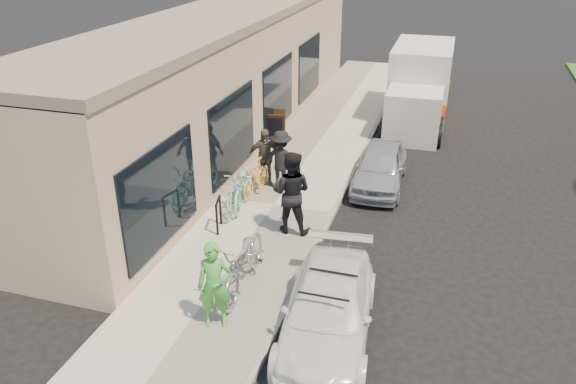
# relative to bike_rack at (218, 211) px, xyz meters

# --- Properties ---
(ground) EXTENTS (120.00, 120.00, 0.00)m
(ground) POSITION_rel_bike_rack_xyz_m (2.83, -1.39, -0.63)
(ground) COLOR black
(ground) RESTS_ON ground
(sidewalk) EXTENTS (3.00, 34.00, 0.15)m
(sidewalk) POSITION_rel_bike_rack_xyz_m (0.83, 1.61, -0.55)
(sidewalk) COLOR #AAA599
(sidewalk) RESTS_ON ground
(curb) EXTENTS (0.12, 34.00, 0.13)m
(curb) POSITION_rel_bike_rack_xyz_m (2.38, 1.61, -0.56)
(curb) COLOR gray
(curb) RESTS_ON ground
(storefront) EXTENTS (3.60, 20.00, 4.22)m
(storefront) POSITION_rel_bike_rack_xyz_m (-2.41, 6.60, 1.49)
(storefront) COLOR tan
(storefront) RESTS_ON ground
(bike_rack) EXTENTS (0.18, 0.55, 0.79)m
(bike_rack) POSITION_rel_bike_rack_xyz_m (0.00, 0.00, 0.00)
(bike_rack) COLOR black
(bike_rack) RESTS_ON sidewalk
(sandwich_board) EXTENTS (0.81, 0.82, 1.11)m
(sandwich_board) POSITION_rel_bike_rack_xyz_m (-0.50, 5.74, 0.09)
(sandwich_board) COLOR black
(sandwich_board) RESTS_ON sidewalk
(sedan_white) EXTENTS (1.95, 3.99, 1.16)m
(sedan_white) POSITION_rel_bike_rack_xyz_m (3.30, -2.77, -0.07)
(sedan_white) COLOR silver
(sedan_white) RESTS_ON ground
(sedan_silver) EXTENTS (1.45, 3.40, 1.15)m
(sedan_silver) POSITION_rel_bike_rack_xyz_m (3.22, 3.90, -0.06)
(sedan_silver) COLOR #A9A8AE
(sedan_silver) RESTS_ON ground
(moving_truck) EXTENTS (2.14, 5.55, 2.72)m
(moving_truck) POSITION_rel_bike_rack_xyz_m (3.69, 10.12, 0.58)
(moving_truck) COLOR beige
(moving_truck) RESTS_ON ground
(tandem_bike) EXTENTS (0.91, 2.32, 1.20)m
(tandem_bike) POSITION_rel_bike_rack_xyz_m (1.43, -2.00, 0.12)
(tandem_bike) COLOR #B2B2B4
(tandem_bike) RESTS_ON sidewalk
(woman_rider) EXTENTS (0.70, 0.57, 1.67)m
(woman_rider) POSITION_rel_bike_rack_xyz_m (1.34, -3.22, 0.36)
(woman_rider) COLOR green
(woman_rider) RESTS_ON sidewalk
(man_standing) EXTENTS (0.99, 0.78, 1.99)m
(man_standing) POSITION_rel_bike_rack_xyz_m (1.64, 0.46, 0.52)
(man_standing) COLOR black
(man_standing) RESTS_ON sidewalk
(cruiser_bike_a) EXTENTS (0.64, 1.51, 0.88)m
(cruiser_bike_a) POSITION_rel_bike_rack_xyz_m (0.00, 0.93, -0.04)
(cruiser_bike_a) COLOR #88CBB6
(cruiser_bike_a) RESTS_ON sidewalk
(cruiser_bike_b) EXTENTS (1.09, 2.07, 1.03)m
(cruiser_bike_b) POSITION_rel_bike_rack_xyz_m (0.04, 1.42, 0.04)
(cruiser_bike_b) COLOR #88CBB6
(cruiser_bike_b) RESTS_ON sidewalk
(cruiser_bike_c) EXTENTS (0.54, 1.58, 0.93)m
(cruiser_bike_c) POSITION_rel_bike_rack_xyz_m (0.16, 2.12, -0.01)
(cruiser_bike_c) COLOR yellow
(cruiser_bike_c) RESTS_ON sidewalk
(bystander_a) EXTENTS (1.08, 0.65, 1.63)m
(bystander_a) POSITION_rel_bike_rack_xyz_m (0.70, 2.68, 0.34)
(bystander_a) COLOR black
(bystander_a) RESTS_ON sidewalk
(bystander_b) EXTENTS (1.02, 0.70, 1.61)m
(bystander_b) POSITION_rel_bike_rack_xyz_m (0.20, 2.77, 0.33)
(bystander_b) COLOR brown
(bystander_b) RESTS_ON sidewalk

